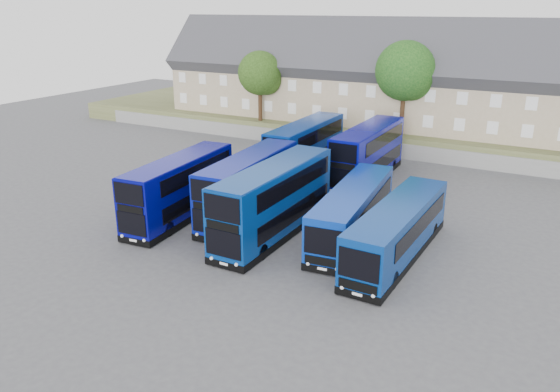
{
  "coord_description": "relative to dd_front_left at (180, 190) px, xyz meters",
  "views": [
    {
      "loc": [
        17.0,
        -27.3,
        14.28
      ],
      "look_at": [
        0.54,
        2.94,
        2.2
      ],
      "focal_mm": 35.0,
      "sensor_mm": 36.0,
      "label": 1
    }
  ],
  "objects": [
    {
      "name": "retaining_wall",
      "position": [
        6.4,
        22.96,
        -1.35
      ],
      "size": [
        70.0,
        0.4,
        1.5
      ],
      "primitive_type": "cube",
      "color": "slate",
      "rests_on": "ground"
    },
    {
      "name": "dd_front_right",
      "position": [
        7.28,
        0.46,
        0.18
      ],
      "size": [
        2.75,
        11.72,
        4.65
      ],
      "rotation": [
        0.0,
        0.0,
        -0.01
      ],
      "color": "navy",
      "rests_on": "ground"
    },
    {
      "name": "dd_rear_left",
      "position": [
        2.87,
        14.07,
        0.11
      ],
      "size": [
        2.73,
        11.39,
        4.51
      ],
      "rotation": [
        0.0,
        0.0,
        0.01
      ],
      "color": "navy",
      "rests_on": "ground"
    },
    {
      "name": "earth_bank",
      "position": [
        6.4,
        32.96,
        -1.1
      ],
      "size": [
        80.0,
        20.0,
        2.0
      ],
      "primitive_type": "cube",
      "color": "brown",
      "rests_on": "ground"
    },
    {
      "name": "ground",
      "position": [
        6.4,
        -1.04,
        -2.1
      ],
      "size": [
        120.0,
        120.0,
        0.0
      ],
      "primitive_type": "plane",
      "color": "#4C4C51",
      "rests_on": "ground"
    },
    {
      "name": "coach_east_b",
      "position": [
        15.33,
        1.01,
        -0.49
      ],
      "size": [
        2.89,
        12.13,
        3.29
      ],
      "rotation": [
        0.0,
        0.0,
        -0.03
      ],
      "color": "navy",
      "rests_on": "ground"
    },
    {
      "name": "terrace_row",
      "position": [
        3.41,
        28.96,
        4.49
      ],
      "size": [
        48.0,
        10.4,
        11.2
      ],
      "color": "tan",
      "rests_on": "earth_bank"
    },
    {
      "name": "tree_mid",
      "position": [
        8.55,
        24.56,
        5.96
      ],
      "size": [
        5.76,
        5.76,
        9.18
      ],
      "color": "#382314",
      "rests_on": "earth_bank"
    },
    {
      "name": "dd_front_left",
      "position": [
        0.0,
        0.0,
        0.0
      ],
      "size": [
        3.32,
        10.94,
        4.28
      ],
      "rotation": [
        0.0,
        0.0,
        0.08
      ],
      "color": "#06087A",
      "rests_on": "ground"
    },
    {
      "name": "coach_east_a",
      "position": [
        11.84,
        2.69,
        -0.49
      ],
      "size": [
        3.67,
        12.18,
        3.28
      ],
      "rotation": [
        0.0,
        0.0,
        0.1
      ],
      "color": "#0932A5",
      "rests_on": "ground"
    },
    {
      "name": "tree_west",
      "position": [
        -7.45,
        24.06,
        4.95
      ],
      "size": [
        4.8,
        4.8,
        7.65
      ],
      "color": "#382314",
      "rests_on": "earth_bank"
    },
    {
      "name": "dd_front_mid",
      "position": [
        4.08,
        2.58,
        0.05
      ],
      "size": [
        3.24,
        11.19,
        4.39
      ],
      "rotation": [
        0.0,
        0.0,
        0.06
      ],
      "color": "#07148C",
      "rests_on": "ground"
    },
    {
      "name": "dd_rear_right",
      "position": [
        8.43,
        14.82,
        0.14
      ],
      "size": [
        2.66,
        11.5,
        4.56
      ],
      "rotation": [
        0.0,
        0.0,
        -0.0
      ],
      "color": "#070A8F",
      "rests_on": "ground"
    }
  ]
}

